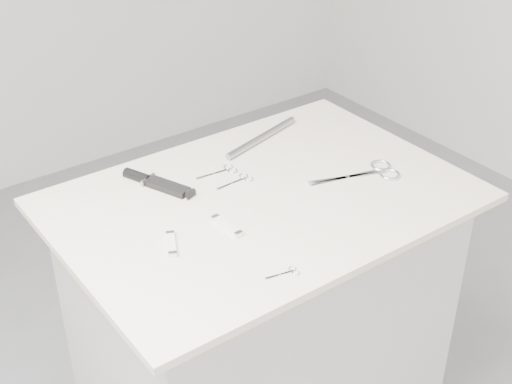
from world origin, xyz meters
TOP-DOWN VIEW (x-y plane):
  - plinth at (0.00, 0.00)m, footprint 0.90×0.60m
  - display_board at (0.00, 0.00)m, footprint 1.00×0.70m
  - large_shears at (0.29, -0.08)m, footprint 0.24×0.13m
  - embroidery_scissors_a at (-0.00, 0.09)m, footprint 0.11×0.05m
  - embroidery_scissors_b at (-0.01, 0.16)m, footprint 0.11×0.05m
  - tiny_scissors at (-0.14, -0.27)m, footprint 0.08×0.03m
  - sheathed_knife at (-0.19, 0.21)m, footprint 0.10×0.19m
  - pocket_knife_a at (-0.29, -0.05)m, footprint 0.06×0.09m
  - pocket_knife_b at (-0.15, -0.06)m, footprint 0.03×0.10m
  - metal_rail at (0.17, 0.24)m, footprint 0.29×0.10m

SIDE VIEW (x-z plane):
  - plinth at x=0.00m, z-range 0.00..0.90m
  - display_board at x=0.00m, z-range 0.90..0.92m
  - tiny_scissors at x=-0.14m, z-range 0.92..0.92m
  - embroidery_scissors_a at x=0.00m, z-range 0.92..0.92m
  - embroidery_scissors_b at x=-0.01m, z-range 0.92..0.92m
  - large_shears at x=0.29m, z-range 0.92..0.93m
  - pocket_knife_a at x=-0.29m, z-range 0.92..0.93m
  - pocket_knife_b at x=-0.15m, z-range 0.92..0.93m
  - sheathed_knife at x=-0.19m, z-range 0.91..0.94m
  - metal_rail at x=0.17m, z-range 0.92..0.94m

